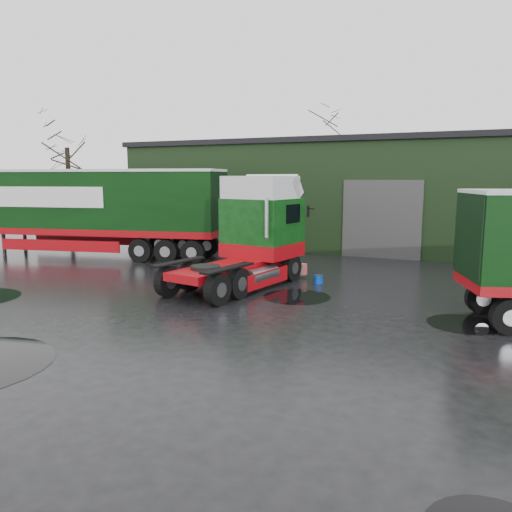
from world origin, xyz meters
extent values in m
plane|color=black|center=(0.00, 0.00, 0.00)|extent=(100.00, 100.00, 0.00)
cube|color=black|center=(2.00, 20.00, 3.00)|extent=(32.00, 12.00, 6.00)
cube|color=black|center=(2.00, 20.00, 6.15)|extent=(32.40, 12.40, 0.30)
cylinder|color=#083AB4|center=(0.95, 6.60, 0.16)|extent=(0.37, 0.37, 0.33)
cylinder|color=black|center=(6.39, 3.03, 0.00)|extent=(2.07, 2.07, 0.01)
cylinder|color=black|center=(0.92, 4.18, 0.00)|extent=(2.35, 2.35, 0.01)
camera|label=1|loc=(6.58, -11.92, 4.14)|focal=35.00mm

